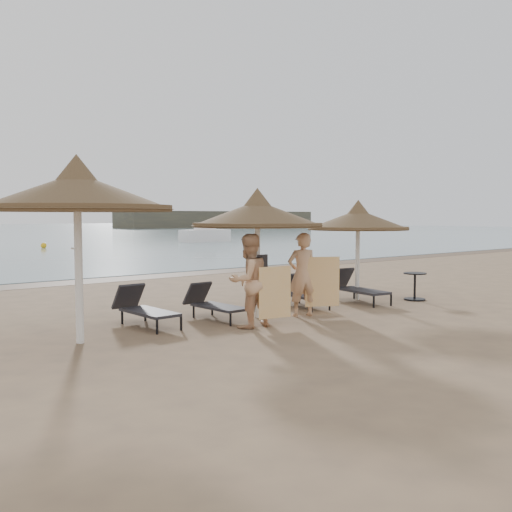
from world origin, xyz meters
The scene contains 17 objects.
ground centered at (0.00, 0.00, 0.00)m, with size 160.00×160.00×0.00m, color #8A6C4E.
wet_sand_strip centered at (0.00, 9.40, 0.00)m, with size 200.00×1.60×0.01m, color brown.
palapa_left centered at (-4.00, 0.86, 2.45)m, with size 3.10×3.10×3.08m.
palapa_center centered at (-0.26, 0.85, 2.11)m, with size 2.67×2.67×2.65m.
palapa_right centered at (3.27, 1.24, 1.98)m, with size 2.50×2.50×2.48m.
lounger_far_left centered at (-2.46, 1.60, 0.34)m, with size 0.63×1.71×0.75m.
lounger_near_left centered at (-1.03, 1.33, 0.32)m, with size 0.61×1.61×0.71m.
lounger_near_right centered at (1.45, 1.43, 0.32)m, with size 0.80×1.67×0.72m.
lounger_far_right centered at (3.00, 1.06, 0.35)m, with size 0.84×1.82×0.78m.
side_table centered at (4.33, 0.30, 0.32)m, with size 0.56×0.56×0.68m.
person_left centered at (-1.04, 0.15, 1.02)m, with size 0.94×0.61×2.04m, color tan.
person_right centered at (0.58, 0.41, 1.01)m, with size 0.93×0.60×2.01m, color tan.
towel_left centered at (-0.69, -0.20, 0.67)m, with size 0.68×0.14×0.97m.
towel_right centered at (0.93, 0.16, 0.72)m, with size 0.67×0.36×1.04m.
bag_patterned centered at (-0.26, 1.03, 1.24)m, with size 0.31×0.20×0.38m.
bag_dark centered at (-0.26, 0.69, 1.14)m, with size 0.25×0.11×0.34m.
buoy_mid centered at (4.88, 29.13, 0.18)m, with size 0.37×0.37×0.37m, color #FBB411.
Camera 1 is at (-7.56, -8.14, 2.08)m, focal length 40.00 mm.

